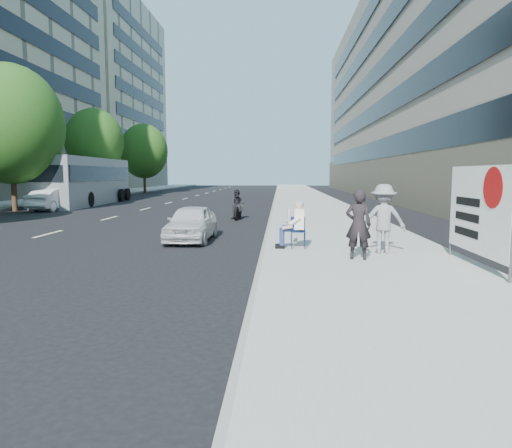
# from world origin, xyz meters

# --- Properties ---
(ground) EXTENTS (160.00, 160.00, 0.00)m
(ground) POSITION_xyz_m (0.00, 0.00, 0.00)
(ground) COLOR black
(ground) RESTS_ON ground
(near_sidewalk) EXTENTS (5.00, 120.00, 0.15)m
(near_sidewalk) POSITION_xyz_m (4.00, 20.00, 0.07)
(near_sidewalk) COLOR #A3A198
(near_sidewalk) RESTS_ON ground
(far_bldg_north) EXTENTS (22.00, 28.00, 28.00)m
(far_bldg_north) POSITION_xyz_m (-30.00, 62.00, 14.00)
(far_bldg_north) COLOR #C1B590
(far_bldg_north) RESTS_ON ground
(near_building) EXTENTS (14.00, 70.00, 20.00)m
(near_building) POSITION_xyz_m (17.00, 32.00, 10.00)
(near_building) COLOR gray
(near_building) RESTS_ON ground
(tree_far_c) EXTENTS (6.00, 6.00, 8.47)m
(tree_far_c) POSITION_xyz_m (-13.70, 18.00, 5.02)
(tree_far_c) COLOR #382616
(tree_far_c) RESTS_ON ground
(tree_far_d) EXTENTS (4.80, 4.80, 7.65)m
(tree_far_d) POSITION_xyz_m (-13.70, 30.00, 4.89)
(tree_far_d) COLOR #382616
(tree_far_d) RESTS_ON ground
(tree_far_e) EXTENTS (5.40, 5.40, 7.89)m
(tree_far_e) POSITION_xyz_m (-13.70, 44.00, 4.78)
(tree_far_e) COLOR #382616
(tree_far_e) RESTS_ON ground
(seated_protester) EXTENTS (0.83, 1.12, 1.31)m
(seated_protester) POSITION_xyz_m (2.29, 4.42, 0.87)
(seated_protester) COLOR navy
(seated_protester) RESTS_ON near_sidewalk
(jogger) EXTENTS (1.18, 0.73, 1.77)m
(jogger) POSITION_xyz_m (4.54, 3.72, 1.03)
(jogger) COLOR gray
(jogger) RESTS_ON near_sidewalk
(pedestrian_woman) EXTENTS (0.67, 0.50, 1.66)m
(pedestrian_woman) POSITION_xyz_m (3.76, 2.83, 0.98)
(pedestrian_woman) COLOR black
(pedestrian_woman) RESTS_ON near_sidewalk
(protest_banner) EXTENTS (0.08, 3.06, 2.20)m
(protest_banner) POSITION_xyz_m (6.18, 2.07, 1.40)
(protest_banner) COLOR #4C4C4C
(protest_banner) RESTS_ON near_sidewalk
(white_sedan_near) EXTENTS (1.40, 3.43, 1.16)m
(white_sedan_near) POSITION_xyz_m (-1.00, 6.71, 0.58)
(white_sedan_near) COLOR silver
(white_sedan_near) RESTS_ON ground
(white_sedan_mid) EXTENTS (1.86, 4.12, 1.31)m
(white_sedan_mid) POSITION_xyz_m (-11.66, 18.81, 0.66)
(white_sedan_mid) COLOR silver
(white_sedan_mid) RESTS_ON ground
(motorcycle) EXTENTS (0.75, 2.05, 1.42)m
(motorcycle) POSITION_xyz_m (-0.14, 13.89, 0.64)
(motorcycle) COLOR black
(motorcycle) RESTS_ON ground
(bus) EXTENTS (3.04, 12.14, 3.30)m
(bus) POSITION_xyz_m (-11.94, 24.04, 1.64)
(bus) COLOR gray
(bus) RESTS_ON ground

